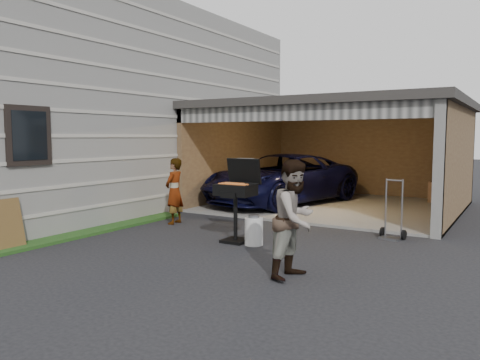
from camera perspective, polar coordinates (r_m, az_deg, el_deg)
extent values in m
plane|color=black|center=(8.34, -9.38, -8.51)|extent=(80.00, 80.00, 0.00)
cube|color=#474744|center=(15.19, -16.93, 7.97)|extent=(7.00, 11.00, 5.50)
cube|color=#193814|center=(9.33, -24.13, -7.23)|extent=(0.50, 8.00, 0.06)
cube|color=#605E59|center=(13.56, 11.43, -3.09)|extent=(6.50, 6.00, 0.06)
cube|color=#4C3523|center=(16.21, 15.06, 2.88)|extent=(6.50, 0.15, 2.70)
cube|color=#4C3523|center=(12.71, 25.12, 1.95)|extent=(0.15, 6.00, 2.70)
cube|color=#4C3523|center=(14.81, -0.11, 2.85)|extent=(0.15, 6.00, 2.70)
cube|color=#2D2B28|center=(13.44, 11.65, 8.68)|extent=(6.80, 6.30, 0.20)
cube|color=#474744|center=(10.73, 6.28, 8.15)|extent=(6.50, 0.16, 0.36)
cube|color=beige|center=(11.85, 8.82, 8.33)|extent=(6.00, 2.40, 0.06)
cube|color=#474744|center=(9.79, 23.07, 1.18)|extent=(0.20, 0.18, 2.70)
cube|color=olive|center=(16.52, 5.74, -0.54)|extent=(0.60, 0.50, 0.50)
cube|color=olive|center=(16.48, 5.75, 1.10)|extent=(0.50, 0.45, 0.45)
cube|color=olive|center=(14.96, 23.11, -1.36)|extent=(0.55, 0.50, 0.60)
cube|color=#533A1C|center=(15.46, 24.20, 1.93)|extent=(0.24, 0.43, 2.20)
imported|color=black|center=(13.59, 5.07, -0.09)|extent=(3.43, 5.50, 1.42)
imported|color=#A9C0D5|center=(10.72, -8.01, -1.35)|extent=(0.43, 0.59, 1.50)
imported|color=#4C361D|center=(6.61, 6.73, -4.73)|extent=(0.73, 0.89, 1.67)
cube|color=black|center=(8.88, -0.55, -7.41)|extent=(0.45, 0.45, 0.05)
cylinder|color=black|center=(8.79, -0.55, -4.52)|extent=(0.07, 0.07, 0.90)
cube|color=black|center=(8.72, -0.56, -1.21)|extent=(0.70, 0.49, 0.21)
cube|color=#59595B|center=(8.71, -0.56, -0.61)|extent=(0.64, 0.43, 0.02)
cube|color=black|center=(8.95, 0.49, 1.09)|extent=(0.70, 0.13, 0.49)
cylinder|color=silver|center=(8.61, 1.70, -6.28)|extent=(0.44, 0.44, 0.51)
cube|color=#533A1C|center=(9.06, -27.17, -5.02)|extent=(0.23, 0.81, 0.90)
cube|color=slate|center=(9.56, 17.82, -6.78)|extent=(0.42, 0.30, 0.04)
cylinder|color=black|center=(9.75, 16.98, -6.07)|extent=(0.08, 0.20, 0.20)
cylinder|color=black|center=(9.58, 19.34, -6.34)|extent=(0.08, 0.20, 0.20)
cylinder|color=slate|center=(9.64, 17.35, -3.19)|extent=(0.03, 0.03, 1.14)
cylinder|color=slate|center=(9.51, 19.13, -3.36)|extent=(0.03, 0.03, 1.14)
cylinder|color=slate|center=(9.51, 18.33, -0.04)|extent=(0.33, 0.09, 0.03)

